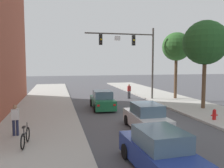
# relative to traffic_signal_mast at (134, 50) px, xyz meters

# --- Properties ---
(ground_plane) EXTENTS (120.00, 120.00, 0.00)m
(ground_plane) POSITION_rel_traffic_signal_mast_xyz_m (-2.49, -9.35, -5.38)
(ground_plane) COLOR #4C4C51
(sidewalk_left) EXTENTS (5.00, 60.00, 0.15)m
(sidewalk_left) POSITION_rel_traffic_signal_mast_xyz_m (-8.99, -9.35, -5.30)
(sidewalk_left) COLOR #B2AFA8
(sidewalk_left) RESTS_ON ground
(traffic_signal_mast) EXTENTS (7.34, 0.38, 7.50)m
(traffic_signal_mast) POSITION_rel_traffic_signal_mast_xyz_m (0.00, 0.00, 0.00)
(traffic_signal_mast) COLOR #514C47
(traffic_signal_mast) RESTS_ON sidewalk_right
(car_lead_green) EXTENTS (1.95, 4.29, 1.60)m
(car_lead_green) POSITION_rel_traffic_signal_mast_xyz_m (-4.09, -3.61, -4.66)
(car_lead_green) COLOR #1E663D
(car_lead_green) RESTS_ON ground
(car_following_white) EXTENTS (1.89, 4.27, 1.60)m
(car_following_white) POSITION_rel_traffic_signal_mast_xyz_m (-2.78, -10.51, -4.66)
(car_following_white) COLOR silver
(car_following_white) RESTS_ON ground
(car_third_blue) EXTENTS (1.98, 4.31, 1.60)m
(car_third_blue) POSITION_rel_traffic_signal_mast_xyz_m (-4.31, -15.59, -4.66)
(car_third_blue) COLOR navy
(car_third_blue) RESTS_ON ground
(pedestrian_sidewalk_left_walker) EXTENTS (0.36, 0.22, 1.64)m
(pedestrian_sidewalk_left_walker) POSITION_rel_traffic_signal_mast_xyz_m (-10.07, -10.38, -4.32)
(pedestrian_sidewalk_left_walker) COLOR #232847
(pedestrian_sidewalk_left_walker) RESTS_ON sidewalk_left
(pedestrian_crossing_road) EXTENTS (0.36, 0.22, 1.64)m
(pedestrian_crossing_road) POSITION_rel_traffic_signal_mast_xyz_m (-0.06, 1.42, -4.47)
(pedestrian_crossing_road) COLOR #333338
(pedestrian_crossing_road) RESTS_ON ground
(bicycle_leaning) EXTENTS (0.22, 1.77, 0.98)m
(bicycle_leaning) POSITION_rel_traffic_signal_mast_xyz_m (-9.37, -12.07, -4.84)
(bicycle_leaning) COLOR black
(bicycle_leaning) RESTS_ON sidewalk_left
(fire_hydrant) EXTENTS (0.48, 0.24, 0.72)m
(fire_hydrant) POSITION_rel_traffic_signal_mast_xyz_m (2.41, -9.80, -4.87)
(fire_hydrant) COLOR red
(fire_hydrant) RESTS_ON sidewalk_right
(street_tree_nearest) EXTENTS (3.67, 3.67, 7.35)m
(street_tree_nearest) POSITION_rel_traffic_signal_mast_xyz_m (4.18, -6.02, 0.26)
(street_tree_nearest) COLOR brown
(street_tree_nearest) RESTS_ON sidewalk_right
(street_tree_second) EXTENTS (3.03, 3.03, 7.10)m
(street_tree_second) POSITION_rel_traffic_signal_mast_xyz_m (4.64, -0.39, 0.31)
(street_tree_second) COLOR brown
(street_tree_second) RESTS_ON sidewalk_right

